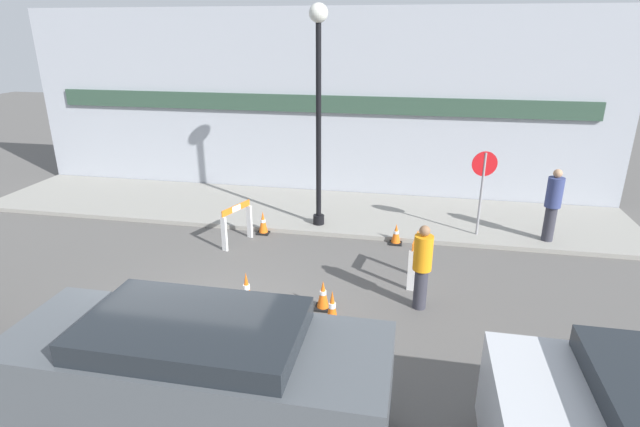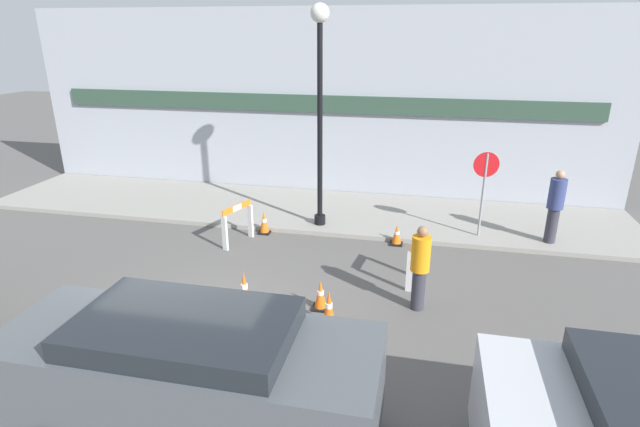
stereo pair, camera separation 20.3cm
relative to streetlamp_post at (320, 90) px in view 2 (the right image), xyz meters
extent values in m
plane|color=#565451|center=(-0.85, -5.05, -3.53)|extent=(60.00, 60.00, 0.00)
cube|color=gray|center=(-0.85, 1.15, -3.47)|extent=(18.00, 3.41, 0.11)
cube|color=#A3A8B2|center=(-0.85, 2.94, -0.78)|extent=(18.00, 0.12, 5.50)
cube|color=#2D4738|center=(-0.85, 2.83, -0.73)|extent=(16.20, 0.10, 0.50)
cylinder|color=black|center=(0.00, 0.00, -3.30)|extent=(0.29, 0.29, 0.24)
cylinder|color=black|center=(0.00, 0.00, -0.95)|extent=(0.13, 0.13, 4.94)
sphere|color=silver|center=(0.00, 0.00, 1.69)|extent=(0.44, 0.44, 0.44)
cylinder|color=gray|center=(3.97, 0.06, -2.39)|extent=(0.06, 0.06, 2.06)
cylinder|color=red|center=(3.97, 0.06, -1.63)|extent=(0.60, 0.12, 0.60)
cube|color=white|center=(2.43, -2.91, -3.10)|extent=(0.14, 0.08, 0.85)
cube|color=white|center=(2.52, -2.26, -3.10)|extent=(0.14, 0.08, 0.85)
cube|color=orange|center=(2.47, -2.58, -2.60)|extent=(0.12, 0.71, 0.15)
cube|color=white|center=(2.47, -2.58, -2.60)|extent=(0.06, 0.22, 0.14)
cube|color=white|center=(-1.56, -0.95, -3.11)|extent=(0.14, 0.10, 0.84)
cube|color=white|center=(-1.87, -1.83, -3.11)|extent=(0.14, 0.10, 0.84)
cube|color=orange|center=(-1.71, -1.39, -2.62)|extent=(0.36, 0.94, 0.15)
cube|color=white|center=(-1.71, -1.39, -2.62)|extent=(0.13, 0.29, 0.14)
cube|color=black|center=(1.12, -4.44, -3.51)|extent=(0.30, 0.30, 0.04)
cone|color=orange|center=(1.12, -4.44, -3.17)|extent=(0.22, 0.23, 0.64)
cylinder|color=white|center=(1.12, -4.44, -3.14)|extent=(0.13, 0.13, 0.09)
cube|color=black|center=(0.86, -3.93, -3.51)|extent=(0.30, 0.30, 0.04)
cone|color=orange|center=(0.86, -3.93, -3.22)|extent=(0.23, 0.23, 0.53)
cylinder|color=white|center=(0.86, -3.93, -3.20)|extent=(0.13, 0.13, 0.07)
cube|color=black|center=(-0.55, -4.11, -3.51)|extent=(0.30, 0.30, 0.04)
cone|color=orange|center=(-0.55, -4.11, -3.16)|extent=(0.22, 0.23, 0.65)
cylinder|color=white|center=(-0.55, -4.11, -3.13)|extent=(0.13, 0.13, 0.09)
cube|color=black|center=(2.03, -0.65, -3.51)|extent=(0.30, 0.30, 0.04)
cone|color=orange|center=(2.03, -0.65, -3.26)|extent=(0.22, 0.22, 0.47)
cylinder|color=white|center=(2.03, -0.65, -3.23)|extent=(0.13, 0.13, 0.07)
cube|color=black|center=(-1.30, -0.65, -3.51)|extent=(0.30, 0.30, 0.04)
cone|color=orange|center=(-1.30, -0.65, -3.22)|extent=(0.23, 0.22, 0.55)
cylinder|color=white|center=(-1.30, -0.65, -3.19)|extent=(0.13, 0.13, 0.08)
cylinder|color=#33333D|center=(2.61, -3.54, -3.14)|extent=(0.34, 0.34, 0.79)
cylinder|color=orange|center=(2.61, -3.54, -2.41)|extent=(0.47, 0.47, 0.66)
sphere|color=#8E6647|center=(2.61, -3.54, -1.99)|extent=(0.27, 0.27, 0.20)
cylinder|color=#33333D|center=(5.60, 0.01, -2.99)|extent=(0.29, 0.29, 0.85)
cylinder|color=navy|center=(5.60, 0.01, -2.21)|extent=(0.40, 0.40, 0.71)
sphere|color=tan|center=(5.60, 0.01, -1.76)|extent=(0.22, 0.22, 0.20)
cube|color=#4C5156|center=(-0.02, -7.32, -2.63)|extent=(4.57, 1.66, 1.19)
cube|color=#1E2328|center=(-0.02, -7.32, -2.04)|extent=(2.51, 1.53, 0.54)
cylinder|color=black|center=(1.40, -6.49, -3.23)|extent=(0.60, 0.18, 0.60)
cylinder|color=black|center=(-1.43, -6.49, -3.23)|extent=(0.60, 0.18, 0.60)
cylinder|color=black|center=(4.12, -6.41, -3.23)|extent=(0.60, 0.18, 0.60)
camera|label=1|loc=(2.37, -11.87, 1.34)|focal=28.00mm
camera|label=2|loc=(2.56, -11.83, 1.34)|focal=28.00mm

